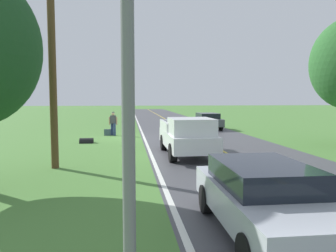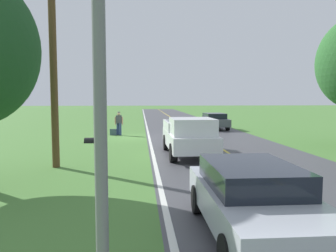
{
  "view_description": "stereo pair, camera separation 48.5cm",
  "coord_description": "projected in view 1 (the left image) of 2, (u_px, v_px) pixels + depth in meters",
  "views": [
    {
      "loc": [
        -0.05,
        22.67,
        2.69
      ],
      "look_at": [
        -1.63,
        9.64,
        1.59
      ],
      "focal_mm": 35.13,
      "sensor_mm": 36.0,
      "label": 1
    },
    {
      "loc": [
        -0.54,
        22.72,
        2.69
      ],
      "look_at": [
        -1.63,
        9.64,
        1.59
      ],
      "focal_mm": 35.13,
      "sensor_mm": 36.0,
      "label": 2
    }
  ],
  "objects": [
    {
      "name": "drainage_culvert",
      "position": [
        87.0,
        143.0,
        19.88
      ],
      "size": [
        0.8,
        0.6,
        0.6
      ],
      "primitive_type": "cylinder",
      "rotation": [
        0.0,
        1.57,
        0.0
      ],
      "color": "black",
      "rests_on": "ground"
    },
    {
      "name": "road_surface",
      "position": [
        197.0,
        136.0,
        23.23
      ],
      "size": [
        7.83,
        120.0,
        0.0
      ],
      "primitive_type": "cube",
      "color": "#47474C",
      "rests_on": "ground"
    },
    {
      "name": "sedan_near_oncoming",
      "position": [
        207.0,
        120.0,
        28.9
      ],
      "size": [
        2.0,
        4.44,
        1.41
      ],
      "color": "#4C5156",
      "rests_on": "ground"
    },
    {
      "name": "traffic_light_mast",
      "position": [
        114.0,
        24.0,
        3.81
      ],
      "size": [
        0.61,
        0.32,
        5.2
      ],
      "color": "slate",
      "rests_on": "ground"
    },
    {
      "name": "ground_plane",
      "position": [
        128.0,
        138.0,
        22.64
      ],
      "size": [
        200.0,
        200.0,
        0.0
      ],
      "primitive_type": "plane",
      "color": "#4C7F38"
    },
    {
      "name": "sedan_ahead_same_lane",
      "position": [
        265.0,
        197.0,
        6.46
      ],
      "size": [
        1.95,
        4.41,
        1.41
      ],
      "color": "#B2B7C1",
      "rests_on": "ground"
    },
    {
      "name": "hitchhiker_walking",
      "position": [
        113.0,
        122.0,
        23.89
      ],
      "size": [
        0.62,
        0.53,
        1.75
      ],
      "color": "navy",
      "rests_on": "ground"
    },
    {
      "name": "lane_centre_line",
      "position": [
        197.0,
        136.0,
        23.23
      ],
      "size": [
        0.14,
        117.6,
        0.0
      ],
      "primitive_type": "cube",
      "color": "gold",
      "rests_on": "ground"
    },
    {
      "name": "utility_pole_roadside",
      "position": [
        52.0,
        66.0,
        12.4
      ],
      "size": [
        0.28,
        0.28,
        7.83
      ],
      "primitive_type": "cylinder",
      "color": "brown",
      "rests_on": "ground"
    },
    {
      "name": "lane_edge_line",
      "position": [
        144.0,
        137.0,
        22.78
      ],
      "size": [
        0.16,
        117.6,
        0.0
      ],
      "primitive_type": "cube",
      "color": "silver",
      "rests_on": "ground"
    },
    {
      "name": "suitcase_carried",
      "position": [
        107.0,
        132.0,
        23.86
      ],
      "size": [
        0.48,
        0.24,
        0.46
      ],
      "primitive_type": "cube",
      "rotation": [
        0.0,
        0.0,
        1.47
      ],
      "color": "#384C56",
      "rests_on": "ground"
    },
    {
      "name": "pickup_truck_passing",
      "position": [
        187.0,
        135.0,
        15.34
      ],
      "size": [
        2.14,
        5.42,
        1.82
      ],
      "color": "silver",
      "rests_on": "ground"
    }
  ]
}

